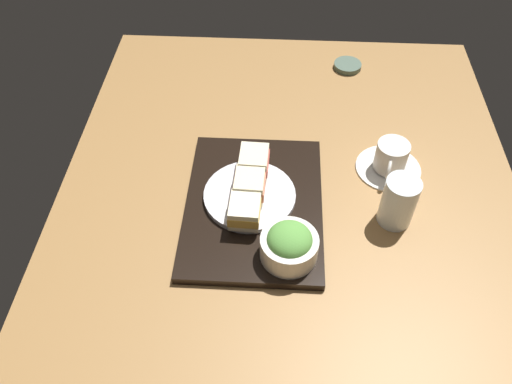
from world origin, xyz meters
TOP-DOWN VIEW (x-y plane):
  - ground_plane at (0.00, 0.00)cm, footprint 140.00×100.00cm
  - serving_tray at (-5.26, -7.34)cm, footprint 38.64×28.36cm
  - sandwich_plate at (-6.55, -8.30)cm, footprint 19.25×19.25cm
  - sandwich_near at (-13.02, -7.76)cm, footprint 7.19×6.58cm
  - sandwich_middle at (-6.55, -8.30)cm, footprint 7.24×6.66cm
  - sandwich_far at (-0.09, -8.83)cm, footprint 7.31×6.39cm
  - salad_bowl at (7.56, 0.34)cm, footprint 10.99×10.99cm
  - coffee_cup at (-18.30, 22.23)cm, footprint 14.58×14.58cm
  - drinking_glass at (-3.88, 21.64)cm, footprint 6.96×6.96cm
  - small_sauce_dish at (-56.84, 15.56)cm, footprint 7.49×7.49cm

SIDE VIEW (x-z plane):
  - ground_plane at x=0.00cm, z-range -3.00..0.00cm
  - small_sauce_dish at x=-56.84cm, z-range 0.00..1.42cm
  - serving_tray at x=-5.26cm, z-range 0.00..1.88cm
  - sandwich_plate at x=-6.55cm, z-range 1.88..3.10cm
  - coffee_cup at x=-18.30cm, z-range -0.67..6.68cm
  - salad_bowl at x=7.56cm, z-range 1.61..8.97cm
  - sandwich_far at x=-0.09cm, z-range 3.10..7.78cm
  - drinking_glass at x=-3.88cm, z-range 0.00..11.10cm
  - sandwich_middle at x=-6.55cm, z-range 3.10..8.24cm
  - sandwich_near at x=-13.02cm, z-range 3.10..8.55cm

